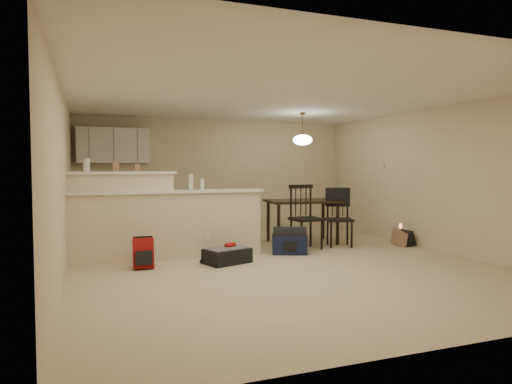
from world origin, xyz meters
name	(u,v)px	position (x,y,z in m)	size (l,w,h in m)	color
room	(278,181)	(0.00, 0.00, 1.25)	(7.00, 7.02, 2.50)	#C1B594
breakfast_bar	(152,221)	(-1.76, 0.98, 0.61)	(3.08, 0.58, 1.39)	beige
upper_cabinets	(113,145)	(-2.20, 3.32, 1.90)	(1.40, 0.34, 0.70)	white
kitchen_counter	(125,217)	(-2.00, 3.19, 0.45)	(1.80, 0.60, 0.90)	white
thermostat	(382,165)	(2.98, 1.55, 1.50)	(0.02, 0.12, 0.12)	beige
jar	(86,165)	(-2.71, 1.12, 1.49)	(0.10, 0.10, 0.20)	silver
cereal_box	(116,166)	(-2.28, 1.12, 1.47)	(0.10, 0.07, 0.16)	#926E4B
small_box	(137,168)	(-1.96, 1.12, 1.45)	(0.08, 0.06, 0.12)	#926E4B
bottle_a	(191,182)	(-1.14, 0.90, 1.22)	(0.07, 0.07, 0.26)	silver
bottle_b	(202,184)	(-0.96, 0.90, 1.18)	(0.06, 0.06, 0.18)	silver
dining_table	(302,205)	(1.16, 1.53, 0.73)	(1.42, 1.03, 0.83)	black
pendant_lamp	(303,139)	(1.16, 1.53, 1.99)	(0.36, 0.36, 0.62)	brown
dining_chair_near	(306,217)	(0.94, 0.93, 0.57)	(0.50, 0.48, 1.15)	black
dining_chair_far	(340,218)	(1.63, 0.95, 0.53)	(0.46, 0.44, 1.05)	black
suitcase	(227,256)	(-0.73, 0.26, 0.11)	(0.66, 0.43, 0.22)	black
red_backpack	(143,253)	(-1.97, 0.32, 0.22)	(0.29, 0.18, 0.43)	maroon
navy_duffel	(290,245)	(0.47, 0.61, 0.16)	(0.58, 0.31, 0.31)	#131B3C
black_daypack	(405,239)	(2.83, 0.61, 0.13)	(0.30, 0.21, 0.26)	black
cardboard_sheet	(399,238)	(2.67, 0.58, 0.15)	(0.39, 0.02, 0.30)	#926E4B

